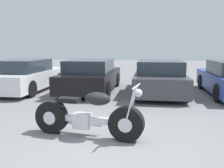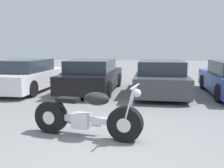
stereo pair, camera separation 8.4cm
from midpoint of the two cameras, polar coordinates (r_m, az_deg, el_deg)
name	(u,v)px [view 1 (the left image)]	position (r m, az deg, el deg)	size (l,w,h in m)	color
ground_plane	(103,146)	(4.65, -2.67, -13.98)	(60.00, 60.00, 0.00)	slate
motorcycle	(86,116)	(5.01, -6.41, -7.25)	(2.27, 0.79, 1.08)	black
parked_car_white	(25,76)	(10.80, -19.40, 1.76)	(1.91, 4.33, 1.28)	white
parked_car_black	(91,76)	(10.09, -5.01, 1.77)	(1.91, 4.33, 1.28)	black
parked_car_dark_grey	(159,78)	(9.71, 10.51, 1.40)	(1.91, 4.33, 1.28)	#3D3D42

